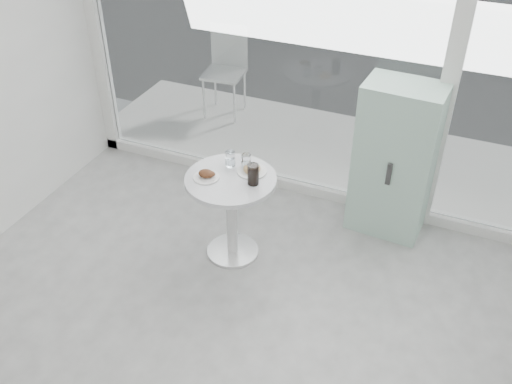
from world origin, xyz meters
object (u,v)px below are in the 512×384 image
at_px(water_tumbler_a, 230,160).
at_px(main_table, 231,200).
at_px(water_tumbler_b, 246,163).
at_px(plate_fritter, 207,175).
at_px(mint_cabinet, 395,160).
at_px(plate_donut, 252,170).
at_px(cola_glass, 253,175).
at_px(patio_chair, 226,65).

bearing_deg(water_tumbler_a, main_table, -64.43).
xyz_separation_m(water_tumbler_a, water_tumbler_b, (0.13, 0.01, -0.00)).
bearing_deg(plate_fritter, water_tumbler_a, 66.78).
relative_size(water_tumbler_a, water_tumbler_b, 1.02).
relative_size(mint_cabinet, plate_donut, 5.86).
xyz_separation_m(plate_donut, water_tumbler_b, (-0.06, 0.02, 0.04)).
bearing_deg(mint_cabinet, water_tumbler_a, -144.36).
bearing_deg(water_tumbler_b, water_tumbler_a, -174.00).
xyz_separation_m(mint_cabinet, cola_glass, (-0.91, -0.88, 0.16)).
xyz_separation_m(main_table, cola_glass, (0.19, -0.00, 0.30)).
height_order(plate_fritter, water_tumbler_b, water_tumbler_b).
relative_size(main_table, plate_donut, 3.27).
xyz_separation_m(main_table, plate_donut, (0.12, 0.14, 0.24)).
distance_m(main_table, plate_fritter, 0.31).
bearing_deg(cola_glass, plate_fritter, -169.03).
height_order(water_tumbler_b, cola_glass, cola_glass).
bearing_deg(mint_cabinet, main_table, -137.59).
bearing_deg(water_tumbler_a, plate_fritter, -113.22).
bearing_deg(mint_cabinet, cola_glass, -132.06).
xyz_separation_m(patio_chair, cola_glass, (1.31, -2.26, 0.22)).
relative_size(water_tumbler_b, cola_glass, 0.77).
bearing_deg(water_tumbler_a, mint_cabinet, 31.72).
distance_m(water_tumbler_a, cola_glass, 0.31).
relative_size(patio_chair, water_tumbler_a, 7.73).
xyz_separation_m(patio_chair, plate_fritter, (0.95, -2.33, 0.17)).
relative_size(mint_cabinet, patio_chair, 1.35).
height_order(patio_chair, water_tumbler_b, patio_chair).
relative_size(mint_cabinet, water_tumbler_a, 10.47).
distance_m(mint_cabinet, plate_fritter, 1.60).
height_order(main_table, plate_fritter, plate_fritter).
distance_m(main_table, patio_chair, 2.52).
bearing_deg(plate_fritter, mint_cabinet, 36.78).
distance_m(plate_donut, water_tumbler_b, 0.08).
height_order(plate_fritter, plate_donut, plate_fritter).
distance_m(mint_cabinet, water_tumbler_a, 1.39).
xyz_separation_m(plate_fritter, plate_donut, (0.29, 0.21, -0.01)).
bearing_deg(patio_chair, plate_donut, -65.54).
distance_m(plate_donut, cola_glass, 0.17).
height_order(plate_donut, water_tumbler_a, water_tumbler_a).
height_order(main_table, mint_cabinet, mint_cabinet).
relative_size(main_table, water_tumbler_b, 5.96).
xyz_separation_m(patio_chair, water_tumbler_b, (1.18, -2.10, 0.20)).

